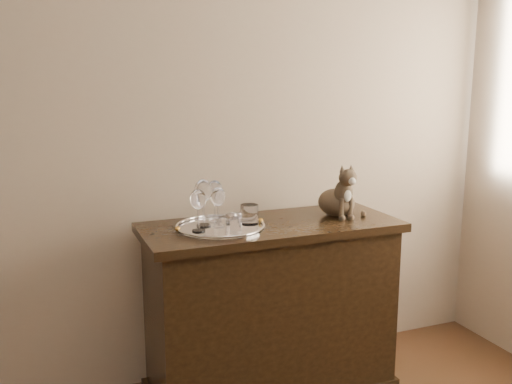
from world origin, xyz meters
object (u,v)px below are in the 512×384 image
Objects in this scene: tray at (221,228)px; wine_glass_c at (198,210)px; sideboard at (271,309)px; wine_glass_d at (218,207)px; wine_glass_a at (204,203)px; wine_glass_b at (215,201)px; cat at (337,189)px; tumbler_c at (249,214)px; tumbler_b at (234,223)px.

wine_glass_c is (-0.11, -0.03, 0.10)m from tray.
wine_glass_d reaches higher than sideboard.
wine_glass_a is 0.10m from wine_glass_b.
wine_glass_c is 0.12m from wine_glass_d.
wine_glass_b reaches higher than sideboard.
cat is at bearing -7.93° from wine_glass_b.
wine_glass_b is at bearing 171.91° from cat.
cat is at bearing -1.68° from wine_glass_a.
wine_glass_c is 1.04× the size of wine_glass_d.
tray is at bearing -35.68° from wine_glass_a.
wine_glass_b is 0.73× the size of cat.
cat is at bearing 1.08° from wine_glass_d.
wine_glass_a reaches higher than sideboard.
sideboard is 6.26× the size of wine_glass_b.
sideboard is at bearing 4.40° from tumbler_c.
wine_glass_b is (0.01, 0.11, 0.10)m from tray.
tumbler_b is at bearing -59.42° from wine_glass_a.
sideboard is at bearing -176.81° from cat.
wine_glass_c is at bearing -130.23° from wine_glass_b.
wine_glass_d is 0.13m from tumbler_b.
wine_glass_c is at bearing -173.92° from sideboard.
cat reaches higher than sideboard.
cat is (0.60, 0.03, 0.13)m from tray.
cat reaches higher than wine_glass_a.
cat is (0.35, 0.02, 0.56)m from sideboard.
sideboard is 0.50m from tray.
wine_glass_c is 2.34× the size of tumbler_b.
wine_glass_a is at bearing 152.24° from wine_glass_d.
wine_glass_c is (-0.05, -0.08, -0.01)m from wine_glass_a.
wine_glass_a is 1.11× the size of wine_glass_b.
wine_glass_d is at bearing 172.79° from tumbler_c.
sideboard is 0.49m from tumbler_c.
tumbler_b is at bearing -27.98° from wine_glass_c.
cat is (0.67, -0.02, 0.02)m from wine_glass_a.
wine_glass_a is (-0.31, 0.04, 0.54)m from sideboard.
wine_glass_b is 0.22m from tumbler_b.
wine_glass_c is at bearing -121.03° from wine_glass_a.
wine_glass_c reaches higher than wine_glass_d.
wine_glass_a reaches higher than tray.
wine_glass_a is 1.14× the size of wine_glass_c.
wine_glass_a is at bearing 166.29° from tumbler_c.
tumbler_b reaches higher than tray.
tumbler_b is (0.03, -0.12, -0.05)m from wine_glass_d.
tumbler_c reaches higher than sideboard.
sideboard is at bearing 1.23° from tray.
tumbler_c is at bearing -41.27° from wine_glass_b.
tumbler_c is at bearing 42.60° from tumbler_b.
wine_glass_d is at bearing 104.20° from tumbler_b.
wine_glass_d is at bearing -27.76° from wine_glass_a.
wine_glass_b is 0.18m from tumbler_c.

